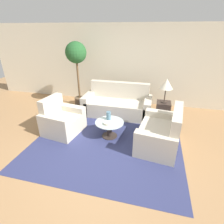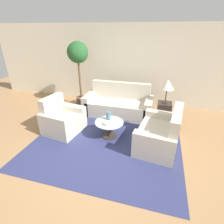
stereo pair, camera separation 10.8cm
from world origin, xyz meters
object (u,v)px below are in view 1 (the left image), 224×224
(armchair, at_px, (61,121))
(table_lamp, at_px, (166,84))
(bowl, at_px, (108,123))
(coffee_table, at_px, (110,127))
(sofa_main, at_px, (118,105))
(vase, at_px, (109,116))
(loveseat, at_px, (162,134))
(potted_plant, at_px, (76,59))

(armchair, xyz_separation_m, table_lamp, (2.52, 1.34, 0.76))
(armchair, height_order, bowl, armchair)
(coffee_table, relative_size, bowl, 3.61)
(sofa_main, height_order, table_lamp, table_lamp)
(table_lamp, height_order, vase, table_lamp)
(loveseat, distance_m, vase, 1.32)
(table_lamp, xyz_separation_m, bowl, (-1.28, -1.40, -0.63))
(coffee_table, distance_m, vase, 0.28)
(sofa_main, bearing_deg, potted_plant, 167.73)
(loveseat, bearing_deg, bowl, -80.12)
(loveseat, distance_m, potted_plant, 3.44)
(potted_plant, xyz_separation_m, bowl, (1.47, -1.74, -1.14))
(armchair, relative_size, coffee_table, 1.48)
(potted_plant, bearing_deg, sofa_main, -12.27)
(potted_plant, bearing_deg, coffee_table, -47.62)
(coffee_table, distance_m, potted_plant, 2.56)
(sofa_main, xyz_separation_m, bowl, (0.08, -1.44, 0.13))
(armchair, xyz_separation_m, potted_plant, (-0.23, 1.68, 1.27))
(potted_plant, bearing_deg, vase, -46.43)
(loveseat, xyz_separation_m, coffee_table, (-1.23, 0.07, -0.04))
(loveseat, xyz_separation_m, potted_plant, (-2.71, 1.69, 1.27))
(potted_plant, distance_m, vase, 2.33)
(table_lamp, bearing_deg, coffee_table, -134.64)
(armchair, xyz_separation_m, vase, (1.20, 0.18, 0.21))
(coffee_table, relative_size, table_lamp, 1.02)
(sofa_main, xyz_separation_m, vase, (0.03, -1.20, 0.21))
(sofa_main, bearing_deg, loveseat, -46.42)
(armchair, height_order, vase, armchair)
(armchair, height_order, loveseat, loveseat)
(loveseat, xyz_separation_m, bowl, (-1.24, -0.05, 0.13))
(armchair, relative_size, loveseat, 0.72)
(bowl, bearing_deg, coffee_table, 84.44)
(coffee_table, relative_size, vase, 3.37)
(loveseat, distance_m, bowl, 1.25)
(coffee_table, xyz_separation_m, bowl, (-0.01, -0.12, 0.16))
(bowl, bearing_deg, potted_plant, 130.21)
(bowl, bearing_deg, sofa_main, 93.13)
(potted_plant, height_order, bowl, potted_plant)
(coffee_table, xyz_separation_m, potted_plant, (-1.48, 1.63, 1.31))
(potted_plant, bearing_deg, table_lamp, -7.06)
(potted_plant, bearing_deg, loveseat, -31.92)
(vase, bearing_deg, table_lamp, 41.24)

